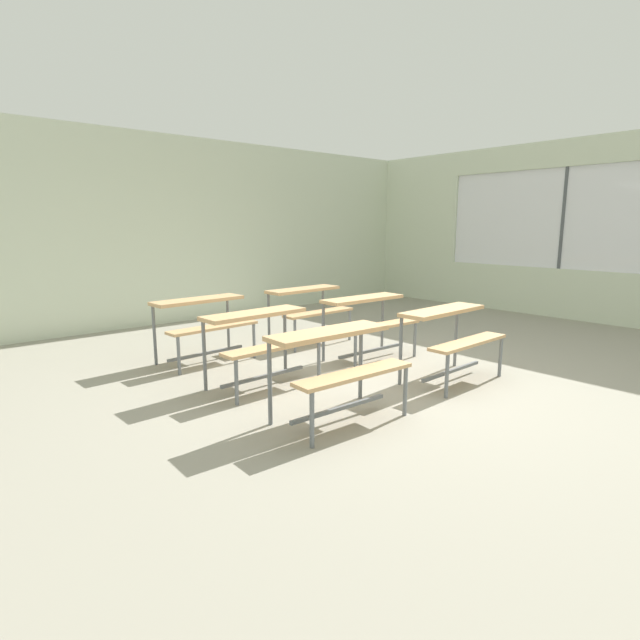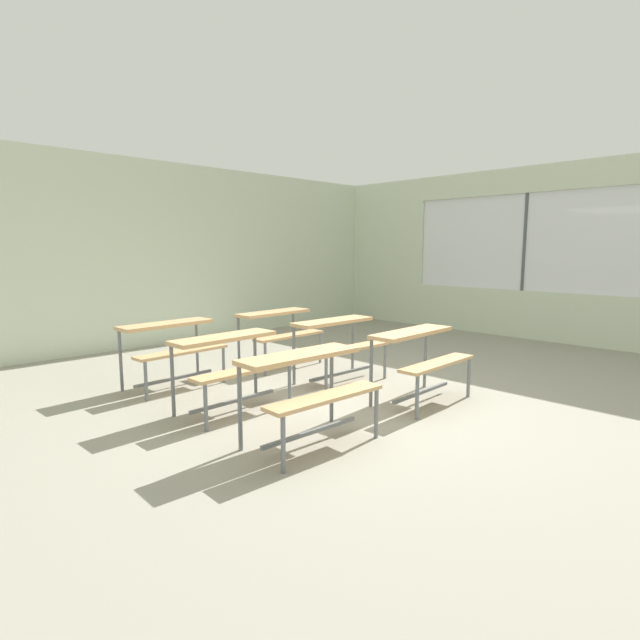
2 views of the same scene
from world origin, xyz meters
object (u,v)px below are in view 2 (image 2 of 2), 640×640
Objects in this scene: desk_bench_r1c1 at (339,335)px; desk_bench_r2c0 at (172,339)px; desk_bench_r1c0 at (231,355)px; desk_bench_r2c1 at (279,325)px; desk_bench_r0c0 at (308,377)px; desk_bench_r0c1 at (420,349)px.

desk_bench_r1c1 is 0.99× the size of desk_bench_r2c0.
desk_bench_r1c0 is at bearing -177.81° from desk_bench_r1c1.
desk_bench_r2c0 is at bearing 176.06° from desk_bench_r2c1.
desk_bench_r1c0 is 1.21m from desk_bench_r2c0.
desk_bench_r0c1 is at bearing 2.80° from desk_bench_r0c0.
desk_bench_r2c0 is (-1.57, 2.34, 0.00)m from desk_bench_r0c1.
desk_bench_r2c1 is (1.60, 2.30, 0.00)m from desk_bench_r0c0.
desk_bench_r0c1 is 0.99× the size of desk_bench_r2c0.
desk_bench_r1c0 is at bearing -145.51° from desk_bench_r2c1.
desk_bench_r0c1 is 2.28m from desk_bench_r2c1.
desk_bench_r1c1 is (1.56, 0.01, 0.00)m from desk_bench_r1c0.
desk_bench_r1c1 is 1.14m from desk_bench_r2c1.
desk_bench_r0c1 is at bearing -87.30° from desk_bench_r1c1.
desk_bench_r1c1 is at bearing 38.19° from desk_bench_r0c0.
desk_bench_r1c1 is at bearing -92.26° from desk_bench_r2c1.
desk_bench_r2c0 is at bearing 122.45° from desk_bench_r0c1.
desk_bench_r0c1 and desk_bench_r1c1 have the same top height.
desk_bench_r2c0 is (-1.55, 1.20, 0.00)m from desk_bench_r1c1.
desk_bench_r0c1 is 1.14m from desk_bench_r1c1.
desk_bench_r0c0 is at bearing -93.30° from desk_bench_r1c0.
desk_bench_r0c0 is at bearing -142.28° from desk_bench_r1c1.
desk_bench_r2c0 is (0.01, 1.21, 0.00)m from desk_bench_r1c0.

